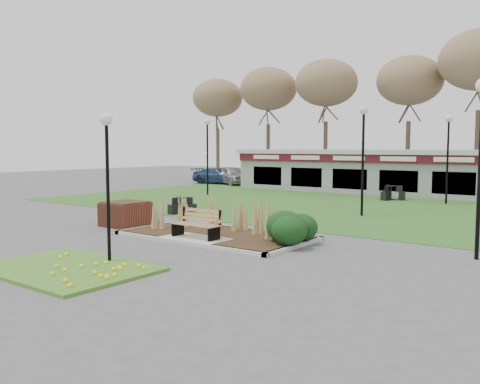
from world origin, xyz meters
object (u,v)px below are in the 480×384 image
Objects in this scene: lamp_post_far_right at (448,139)px; lamp_post_far_left at (207,139)px; car_black at (323,174)px; lamp_post_near_left at (107,154)px; bistro_set_a at (181,208)px; brick_planter at (126,214)px; park_bench at (197,223)px; car_blue at (218,176)px; car_silver at (231,175)px; bistro_set_c at (391,195)px; food_pavilion at (407,172)px; lamp_post_mid_right at (363,136)px.

lamp_post_far_left reaches higher than lamp_post_far_right.
lamp_post_far_right is at bearing -148.54° from car_black.
lamp_post_near_left is 2.87× the size of bistro_set_a.
brick_planter is 0.31× the size of lamp_post_far_left.
car_blue is (-16.27, 20.75, 0.07)m from park_bench.
lamp_post_far_left is (-10.62, 16.27, 0.69)m from lamp_post_near_left.
car_silver is 1.42m from car_blue.
lamp_post_far_left is 1.07× the size of car_silver.
lamp_post_far_left reaches higher than bistro_set_a.
bistro_set_c is (4.66, 15.69, -0.18)m from brick_planter.
food_pavilion is at bearing 76.94° from brick_planter.
lamp_post_near_left is at bearing -89.34° from food_pavilion.
car_blue is (-18.01, 11.81, -2.88)m from lamp_post_mid_right.
car_blue is (-16.27, 1.04, -0.82)m from food_pavilion.
bistro_set_a is 19.44m from car_blue.
park_bench is 4.47m from brick_planter.
park_bench reaches higher than brick_planter.
bistro_set_c is (5.51, 11.69, 0.03)m from bistro_set_a.
food_pavilion is at bearing 90.00° from park_bench.
bistro_set_c is 0.33× the size of car_silver.
car_silver is (-14.86, 1.04, -0.70)m from food_pavilion.
bistro_set_c is at bearing -155.80° from car_black.
lamp_post_far_right is 1.05× the size of car_blue.
lamp_post_near_left is 29.64m from car_blue.
car_silver is at bearing -96.30° from car_blue.
lamp_post_far_right is 0.95× the size of car_black.
car_blue is (-7.00, -5.50, -0.16)m from car_black.
bistro_set_c is (-3.13, 0.29, -3.18)m from lamp_post_far_right.
lamp_post_far_left is (-13.74, -3.63, 0.07)m from lamp_post_far_right.
food_pavilion is at bearing 34.82° from lamp_post_far_left.
lamp_post_mid_right reaches higher than bistro_set_c.
lamp_post_near_left is 0.82× the size of lamp_post_far_right.
lamp_post_near_left is 31.55m from car_black.
brick_planter is 0.33× the size of car_silver.
park_bench is at bearing -120.54° from car_silver.
food_pavilion reaches higher than park_bench.
food_pavilion is at bearing 90.66° from lamp_post_near_left.
lamp_post_near_left is 20.15m from lamp_post_far_right.
lamp_post_far_right reaches higher than lamp_post_near_left.
lamp_post_far_right is 20.39m from car_blue.
bistro_set_a is (5.10, -7.77, -3.28)m from lamp_post_far_left.
lamp_post_near_left reaches higher than car_blue.
lamp_post_near_left is at bearing -89.97° from bistro_set_c.
lamp_post_far_left reaches higher than bistro_set_c.
lamp_post_mid_right reaches higher than car_black.
car_silver is (-15.13, 24.50, -2.08)m from lamp_post_near_left.
park_bench is 19.73m from food_pavilion.
food_pavilion reaches higher than bistro_set_c.
lamp_post_near_left is (0.27, -3.75, 2.26)m from park_bench.
brick_planter is 10.68m from lamp_post_mid_right.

